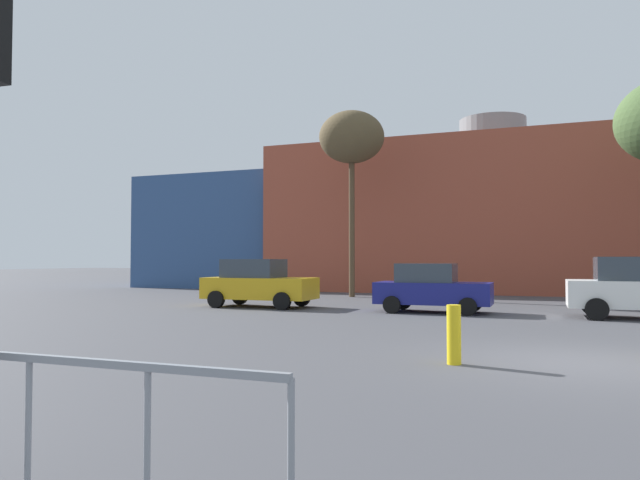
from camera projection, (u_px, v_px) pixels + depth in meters
The scene contains 6 objects.
ground_plane at pixel (582, 363), 10.09m from camera, with size 200.00×200.00×0.00m, color #47474C.
building_backdrop at pixel (493, 223), 35.96m from camera, with size 44.87×13.21×10.48m.
parked_car_0 at pixel (258, 283), 22.23m from camera, with size 4.20×2.06×1.82m.
parked_car_1 at pixel (431, 288), 19.90m from camera, with size 3.85×1.89×1.67m.
bare_tree_0 at pixel (352, 139), 28.66m from camera, with size 3.20×3.20×9.10m.
bollard_yellow_0 at pixel (454, 335), 9.96m from camera, with size 0.24×0.24×1.01m, color yellow.
Camera 1 is at (-0.64, -11.11, 1.77)m, focal length 32.85 mm.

